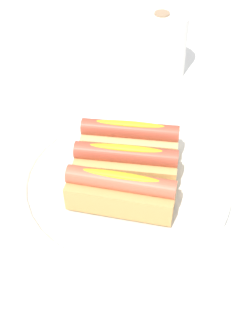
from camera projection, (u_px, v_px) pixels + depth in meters
ground_plane at (129, 201)px, 0.65m from camera, size 2.40×2.40×0.00m
serving_bowl at (126, 185)px, 0.65m from camera, size 0.32×0.32×0.04m
hotdog_front at (121, 192)px, 0.58m from camera, size 0.15×0.06×0.06m
hotdog_back at (126, 164)px, 0.62m from camera, size 0.16×0.07×0.06m
hotdog_side at (130, 140)px, 0.66m from camera, size 0.16×0.07×0.06m
paper_towel_roll at (160, 45)px, 0.87m from camera, size 0.11×0.11×0.13m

